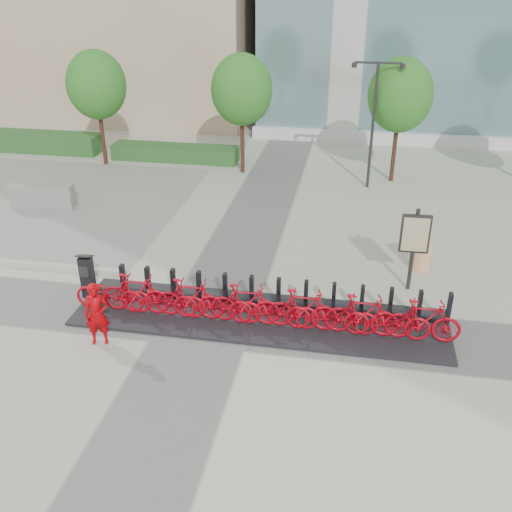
% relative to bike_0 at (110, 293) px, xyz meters
% --- Properties ---
extents(ground, '(120.00, 120.00, 0.00)m').
position_rel_bike_0_xyz_m(ground, '(2.60, 0.05, -0.57)').
color(ground, '#B9BCA3').
extents(gravel_patch, '(14.00, 14.00, 0.00)m').
position_rel_bike_0_xyz_m(gravel_patch, '(-7.40, 7.05, -0.56)').
color(gravel_patch, slate).
rests_on(gravel_patch, ground).
extents(hedge_a, '(10.00, 1.40, 0.90)m').
position_rel_bike_0_xyz_m(hedge_a, '(-11.40, 13.55, -0.12)').
color(hedge_a, '#356D31').
rests_on(hedge_a, ground).
extents(hedge_b, '(6.00, 1.20, 0.70)m').
position_rel_bike_0_xyz_m(hedge_b, '(-2.40, 13.25, -0.22)').
color(hedge_b, '#356D31').
rests_on(hedge_b, ground).
extents(tree_0, '(2.60, 2.60, 5.10)m').
position_rel_bike_0_xyz_m(tree_0, '(-5.40, 12.05, 3.02)').
color(tree_0, '#48271A').
rests_on(tree_0, ground).
extents(tree_1, '(2.60, 2.60, 5.10)m').
position_rel_bike_0_xyz_m(tree_1, '(1.10, 12.05, 3.02)').
color(tree_1, '#48271A').
rests_on(tree_1, ground).
extents(tree_2, '(2.60, 2.60, 5.10)m').
position_rel_bike_0_xyz_m(tree_2, '(7.60, 12.05, 3.02)').
color(tree_2, '#48271A').
rests_on(tree_2, ground).
extents(streetlamp, '(2.00, 0.20, 5.00)m').
position_rel_bike_0_xyz_m(streetlamp, '(6.60, 11.05, 2.57)').
color(streetlamp, black).
rests_on(streetlamp, ground).
extents(dock_pad, '(9.60, 2.40, 0.08)m').
position_rel_bike_0_xyz_m(dock_pad, '(3.90, 0.35, -0.53)').
color(dock_pad, black).
rests_on(dock_pad, ground).
extents(dock_rail_posts, '(8.74, 0.50, 0.85)m').
position_rel_bike_0_xyz_m(dock_rail_posts, '(4.32, 0.82, -0.06)').
color(dock_rail_posts, black).
rests_on(dock_rail_posts, dock_pad).
extents(bike_0, '(1.86, 0.65, 0.98)m').
position_rel_bike_0_xyz_m(bike_0, '(0.00, 0.00, 0.00)').
color(bike_0, '#AB0311').
rests_on(bike_0, dock_pad).
extents(bike_1, '(1.81, 0.51, 1.08)m').
position_rel_bike_0_xyz_m(bike_1, '(0.72, 0.00, 0.05)').
color(bike_1, '#AB0311').
rests_on(bike_1, dock_pad).
extents(bike_2, '(1.86, 0.65, 0.98)m').
position_rel_bike_0_xyz_m(bike_2, '(1.44, 0.00, 0.00)').
color(bike_2, '#AB0311').
rests_on(bike_2, dock_pad).
extents(bike_3, '(1.81, 0.51, 1.08)m').
position_rel_bike_0_xyz_m(bike_3, '(2.16, 0.00, 0.05)').
color(bike_3, '#AB0311').
rests_on(bike_3, dock_pad).
extents(bike_4, '(1.86, 0.65, 0.98)m').
position_rel_bike_0_xyz_m(bike_4, '(2.88, 0.00, 0.00)').
color(bike_4, '#AB0311').
rests_on(bike_4, dock_pad).
extents(bike_5, '(1.81, 0.51, 1.08)m').
position_rel_bike_0_xyz_m(bike_5, '(3.60, 0.00, 0.05)').
color(bike_5, '#AB0311').
rests_on(bike_5, dock_pad).
extents(bike_6, '(1.86, 0.65, 0.98)m').
position_rel_bike_0_xyz_m(bike_6, '(4.32, 0.00, 0.00)').
color(bike_6, '#AB0311').
rests_on(bike_6, dock_pad).
extents(bike_7, '(1.81, 0.51, 1.08)m').
position_rel_bike_0_xyz_m(bike_7, '(5.04, 0.00, 0.05)').
color(bike_7, '#AB0311').
rests_on(bike_7, dock_pad).
extents(bike_8, '(1.86, 0.65, 0.98)m').
position_rel_bike_0_xyz_m(bike_8, '(5.76, 0.00, 0.00)').
color(bike_8, '#AB0311').
rests_on(bike_8, dock_pad).
extents(bike_9, '(1.81, 0.51, 1.08)m').
position_rel_bike_0_xyz_m(bike_9, '(6.48, 0.00, 0.05)').
color(bike_9, '#AB0311').
rests_on(bike_9, dock_pad).
extents(bike_10, '(1.86, 0.65, 0.98)m').
position_rel_bike_0_xyz_m(bike_10, '(7.20, 0.00, 0.00)').
color(bike_10, '#AB0311').
rests_on(bike_10, dock_pad).
extents(bike_11, '(1.81, 0.51, 1.08)m').
position_rel_bike_0_xyz_m(bike_11, '(7.92, 0.00, 0.05)').
color(bike_11, '#AB0311').
rests_on(bike_11, dock_pad).
extents(kiosk, '(0.43, 0.37, 1.30)m').
position_rel_bike_0_xyz_m(kiosk, '(-0.85, 0.54, 0.14)').
color(kiosk, black).
rests_on(kiosk, dock_pad).
extents(worker_red, '(0.67, 0.53, 1.60)m').
position_rel_bike_0_xyz_m(worker_red, '(0.29, -1.36, 0.23)').
color(worker_red, '#A40005').
rests_on(worker_red, ground).
extents(construction_barrel, '(0.72, 0.72, 1.07)m').
position_rel_bike_0_xyz_m(construction_barrel, '(8.21, 3.89, -0.03)').
color(construction_barrel, orange).
rests_on(construction_barrel, ground).
extents(jersey_barrier, '(2.39, 1.01, 0.90)m').
position_rel_bike_0_xyz_m(jersey_barrier, '(-5.50, 6.54, -0.12)').
color(jersey_barrier, gray).
rests_on(jersey_barrier, ground).
extents(map_sign, '(0.79, 0.14, 2.42)m').
position_rel_bike_0_xyz_m(map_sign, '(7.78, 2.63, 1.03)').
color(map_sign, black).
rests_on(map_sign, ground).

